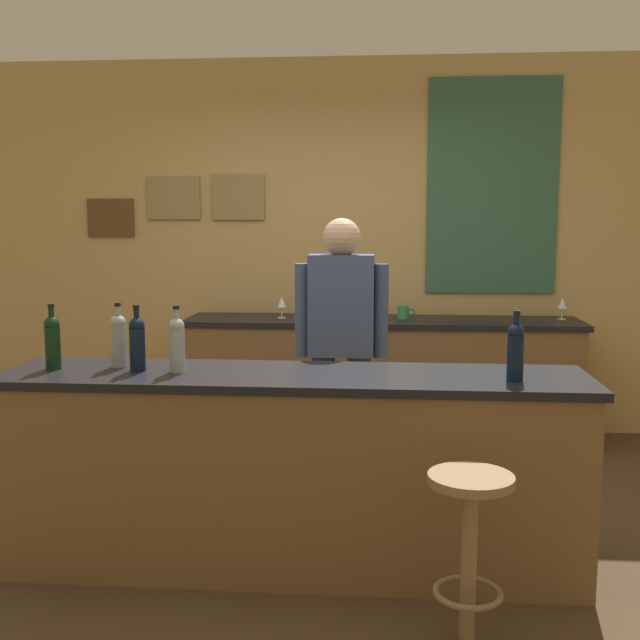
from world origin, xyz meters
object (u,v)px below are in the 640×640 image
bartender (341,341)px  wine_bottle_c (137,342)px  wine_bottle_a (52,340)px  wine_bottle_d (177,343)px  wine_glass_c (562,304)px  bar_stool (470,532)px  wine_bottle_b (119,339)px  wine_glass_b (298,303)px  coffee_mug (404,312)px  wine_glass_a (282,303)px  wine_bottle_e (516,350)px

bartender → wine_bottle_c: (-0.89, -0.82, 0.12)m
wine_bottle_a → wine_bottle_d: 0.60m
wine_bottle_c → wine_glass_c: (2.40, 2.15, -0.05)m
wine_bottle_c → wine_glass_c: size_ratio=1.97×
bar_stool → wine_bottle_b: wine_bottle_b is taller
wine_bottle_a → wine_glass_c: bearing=37.3°
wine_glass_b → wine_bottle_b: bearing=-107.7°
wine_bottle_b → wine_glass_b: wine_bottle_b is taller
bar_stool → coffee_mug: size_ratio=5.44×
wine_glass_a → coffee_mug: size_ratio=1.24×
wine_bottle_a → wine_glass_b: size_ratio=1.97×
bartender → wine_bottle_d: 1.09m
wine_bottle_a → wine_glass_b: wine_bottle_a is taller
coffee_mug → wine_glass_c: bearing=3.0°
wine_bottle_b → wine_glass_c: bearing=39.5°
wine_glass_a → wine_glass_b: 0.12m
bartender → wine_bottle_a: 1.54m
bar_stool → coffee_mug: coffee_mug is taller
wine_bottle_c → wine_glass_a: wine_bottle_c is taller
wine_glass_c → wine_bottle_c: bearing=-138.1°
wine_bottle_e → bartender: bearing=132.2°
wine_bottle_c → coffee_mug: 2.45m
bartender → wine_bottle_d: size_ratio=5.29×
bartender → wine_bottle_e: 1.20m
wine_bottle_d → wine_bottle_e: size_ratio=1.00×
wine_bottle_d → wine_bottle_c: bearing=176.6°
bartender → wine_glass_a: bearing=112.1°
bar_stool → wine_bottle_a: (-1.86, 0.63, 0.60)m
wine_bottle_b → wine_bottle_c: size_ratio=1.00×
wine_bottle_c → wine_bottle_e: (1.70, -0.07, 0.00)m
bartender → wine_bottle_b: (-1.01, -0.74, 0.12)m
wine_bottle_b → wine_bottle_e: (1.81, -0.15, 0.00)m
bar_stool → wine_bottle_a: size_ratio=2.22×
wine_bottle_a → wine_bottle_b: size_ratio=1.00×
wine_bottle_c → wine_bottle_d: bearing=-3.4°
wine_bottle_a → wine_glass_a: size_ratio=1.97×
wine_glass_b → coffee_mug: size_ratio=1.24×
wine_glass_a → bar_stool: bearing=-68.3°
wine_bottle_b → wine_bottle_d: bearing=-16.6°
wine_bottle_a → wine_bottle_e: same height
bartender → wine_glass_c: size_ratio=10.45×
bar_stool → wine_bottle_c: size_ratio=2.22×
wine_bottle_b → wine_glass_c: 3.26m
bartender → wine_bottle_d: (-0.70, -0.83, 0.12)m
wine_bottle_a → wine_glass_a: (0.80, 2.04, -0.05)m
wine_glass_c → coffee_mug: size_ratio=1.24×
wine_bottle_b → coffee_mug: wine_bottle_b is taller
wine_bottle_d → wine_bottle_a: bearing=177.9°
wine_bottle_a → wine_bottle_e: size_ratio=1.00×
wine_bottle_a → wine_bottle_c: size_ratio=1.00×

